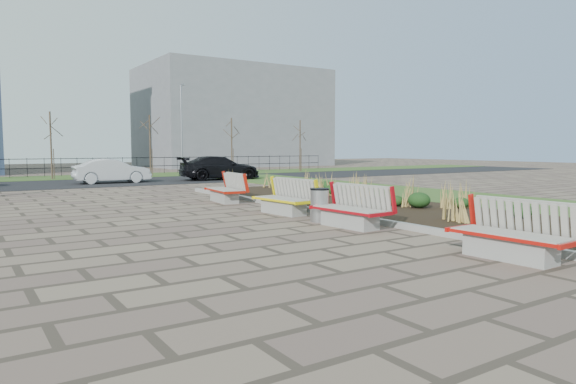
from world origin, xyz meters
TOP-DOWN VIEW (x-y plane):
  - ground at (0.00, 0.00)m, footprint 120.00×120.00m
  - planting_bed at (6.25, 5.00)m, footprint 4.50×18.00m
  - planting_curb at (3.92, 5.00)m, footprint 0.16×18.00m
  - grass_verge_near at (11.00, 5.00)m, footprint 5.00×38.00m
  - grass_verge_far at (0.00, 28.00)m, footprint 80.00×5.00m
  - road at (0.00, 22.00)m, footprint 80.00×7.00m
  - bench_a at (3.00, -1.66)m, footprint 1.00×2.14m
  - bench_b at (3.00, 2.60)m, footprint 1.04×2.16m
  - bench_c at (3.00, 5.55)m, footprint 1.07×2.17m
  - bench_d at (3.00, 9.40)m, footprint 1.11×2.18m
  - litter_bin at (2.97, 3.75)m, footprint 0.48×0.48m
  - car_silver at (2.18, 21.31)m, footprint 3.97×1.48m
  - car_black at (8.27, 20.74)m, footprint 4.96×2.46m
  - tree_c at (0.00, 26.50)m, footprint 1.40×1.40m
  - tree_d at (6.00, 26.50)m, footprint 1.40×1.40m
  - tree_e at (12.00, 26.50)m, footprint 1.40×1.40m
  - tree_f at (18.00, 26.50)m, footprint 1.40×1.40m
  - lamp_east at (8.00, 26.00)m, footprint 0.24×0.60m
  - railing_fence at (0.00, 29.50)m, footprint 44.00×0.10m
  - building_grey at (20.00, 42.00)m, footprint 18.00×12.00m

SIDE VIEW (x-z plane):
  - ground at x=0.00m, z-range 0.00..0.00m
  - road at x=0.00m, z-range 0.00..0.02m
  - grass_verge_near at x=11.00m, z-range 0.00..0.04m
  - grass_verge_far at x=0.00m, z-range 0.00..0.04m
  - planting_bed at x=6.25m, z-range 0.00..0.10m
  - planting_curb at x=3.92m, z-range 0.00..0.15m
  - litter_bin at x=2.97m, z-range 0.00..0.85m
  - bench_a at x=3.00m, z-range 0.00..1.00m
  - bench_b at x=3.00m, z-range 0.00..1.00m
  - bench_c at x=3.00m, z-range 0.00..1.00m
  - bench_d at x=3.00m, z-range 0.00..1.00m
  - railing_fence at x=0.00m, z-range 0.04..1.24m
  - car_silver at x=2.18m, z-range 0.02..1.31m
  - car_black at x=8.27m, z-range 0.02..1.40m
  - tree_c at x=0.00m, z-range 0.04..4.04m
  - tree_d at x=6.00m, z-range 0.04..4.04m
  - tree_e at x=12.00m, z-range 0.04..4.04m
  - tree_f at x=18.00m, z-range 0.04..4.04m
  - lamp_east at x=8.00m, z-range 0.04..6.04m
  - building_grey at x=20.00m, z-range 0.00..10.00m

